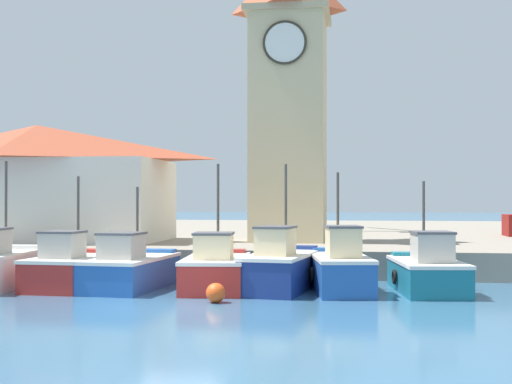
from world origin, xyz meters
The scene contains 12 objects.
ground_plane centered at (0.00, 0.00, 0.00)m, with size 300.00×300.00×0.00m, color #386689.
quay_wharf centered at (0.00, 27.39, 0.57)m, with size 120.00×40.00×1.13m, color gray.
fishing_boat_left_outer centered at (-4.91, 3.55, 0.73)m, with size 2.30×4.39×4.04m.
fishing_boat_left_inner centered at (-2.76, 3.74, 0.71)m, with size 2.50×5.01×3.65m.
fishing_boat_mid_left centered at (0.33, 3.90, 0.72)m, with size 2.56×4.87×4.48m.
fishing_boat_center centered at (2.62, 4.08, 0.80)m, with size 2.59×5.21×4.46m.
fishing_boat_mid_right centered at (4.69, 4.03, 0.79)m, with size 2.56×4.91×4.15m.
fishing_boat_right_inner centered at (7.66, 4.23, 0.72)m, with size 2.62×4.72×3.83m.
clock_tower centered at (1.92, 13.92, 8.58)m, with size 4.05×4.05×15.77m.
warehouse_left centered at (-10.60, 12.74, 4.07)m, with size 13.12×6.62×5.75m.
port_crane_near centered at (0.88, 25.21, 7.22)m, with size 3.37×7.68×15.94m.
mooring_buoy centered at (0.96, 0.76, 0.31)m, with size 0.61×0.61×0.61m, color #E54C19.
Camera 1 is at (5.35, -20.80, 3.21)m, focal length 50.00 mm.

